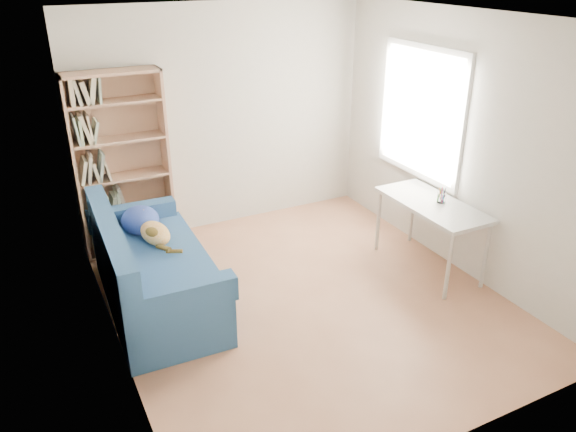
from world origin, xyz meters
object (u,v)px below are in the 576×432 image
object	(u,v)px
sofa	(151,270)
bookshelf	(123,172)
desk	(432,209)
pen_cup	(442,197)

from	to	relation	value
sofa	bookshelf	world-z (taller)	bookshelf
sofa	bookshelf	bearing A→B (deg)	88.78
sofa	bookshelf	xyz separation A→B (m)	(0.07, 1.24, 0.56)
sofa	desk	bearing A→B (deg)	-10.96
sofa	pen_cup	size ratio (longest dim) A/B	11.46
bookshelf	pen_cup	world-z (taller)	bookshelf
desk	pen_cup	distance (m)	0.16
bookshelf	desk	xyz separation A→B (m)	(2.70, -1.88, -0.24)
bookshelf	desk	bearing A→B (deg)	-34.79
sofa	pen_cup	world-z (taller)	sofa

